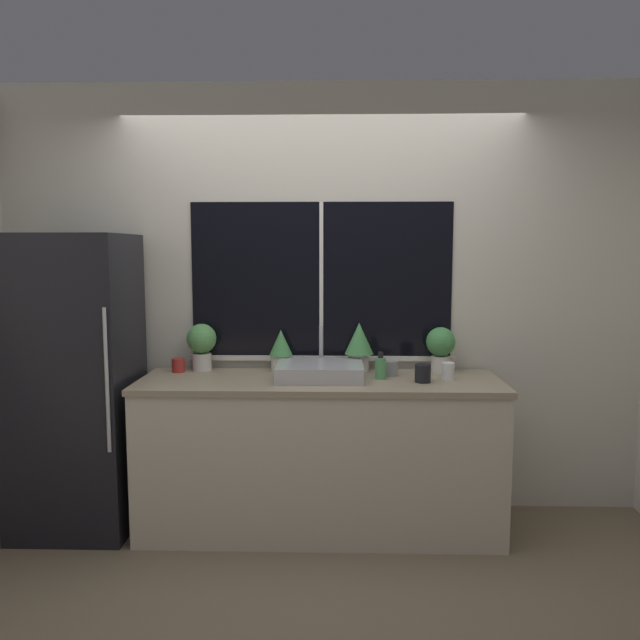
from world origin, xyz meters
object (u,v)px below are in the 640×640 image
(refrigerator, at_px, (76,384))
(soap_bottle, at_px, (381,368))
(potted_plant_center_left, at_px, (281,349))
(mug_white, at_px, (448,371))
(mug_red, at_px, (178,365))
(mug_grey, at_px, (391,368))
(potted_plant_far_right, at_px, (441,346))
(sink, at_px, (320,371))
(mug_black, at_px, (423,373))
(potted_plant_center_right, at_px, (359,343))
(potted_plant_far_left, at_px, (202,343))

(refrigerator, xyz_separation_m, soap_bottle, (1.80, 0.03, 0.10))
(potted_plant_center_left, distance_m, mug_white, 1.03)
(refrigerator, bearing_deg, mug_red, 20.22)
(refrigerator, distance_m, mug_grey, 1.88)
(mug_grey, bearing_deg, refrigerator, -176.01)
(potted_plant_far_right, distance_m, mug_grey, 0.37)
(sink, height_order, mug_black, sink)
(sink, relative_size, potted_plant_center_right, 1.65)
(potted_plant_far_left, xyz_separation_m, potted_plant_far_right, (1.49, 0.00, -0.01))
(potted_plant_far_left, relative_size, mug_white, 2.91)
(soap_bottle, xyz_separation_m, mug_grey, (0.07, 0.10, -0.02))
(sink, bearing_deg, potted_plant_far_left, 163.66)
(refrigerator, xyz_separation_m, potted_plant_far_left, (0.70, 0.26, 0.21))
(soap_bottle, bearing_deg, potted_plant_far_right, 30.58)
(mug_red, relative_size, mug_white, 0.84)
(mug_red, distance_m, mug_grey, 1.31)
(mug_white, bearing_deg, potted_plant_center_left, 166.47)
(sink, relative_size, mug_red, 5.93)
(potted_plant_center_left, relative_size, potted_plant_far_right, 0.93)
(potted_plant_center_right, bearing_deg, potted_plant_center_left, 180.00)
(potted_plant_far_right, bearing_deg, mug_black, -115.62)
(refrigerator, bearing_deg, mug_white, 0.55)
(mug_red, distance_m, mug_black, 1.50)
(sink, xyz_separation_m, potted_plant_far_left, (-0.75, 0.22, 0.13))
(mug_grey, bearing_deg, mug_black, -47.53)
(potted_plant_center_right, relative_size, soap_bottle, 1.91)
(mug_red, height_order, mug_black, mug_black)
(mug_white, bearing_deg, potted_plant_center_right, 154.81)
(soap_bottle, bearing_deg, potted_plant_center_left, 159.35)
(potted_plant_center_left, xyz_separation_m, mug_red, (-0.64, -0.05, -0.10))
(refrigerator, height_order, mug_black, refrigerator)
(refrigerator, relative_size, potted_plant_far_left, 5.96)
(sink, xyz_separation_m, potted_plant_center_left, (-0.25, 0.22, 0.09))
(mug_red, bearing_deg, sink, -10.57)
(mug_red, relative_size, mug_black, 0.82)
(refrigerator, xyz_separation_m, potted_plant_center_left, (1.20, 0.26, 0.17))
(potted_plant_center_right, xyz_separation_m, soap_bottle, (0.12, -0.23, -0.11))
(refrigerator, xyz_separation_m, potted_plant_center_right, (1.69, 0.26, 0.21))
(potted_plant_far_left, distance_m, mug_black, 1.38)
(refrigerator, height_order, soap_bottle, refrigerator)
(potted_plant_center_left, bearing_deg, mug_red, -175.10)
(sink, xyz_separation_m, potted_plant_far_right, (0.74, 0.22, 0.12))
(potted_plant_far_right, xyz_separation_m, soap_bottle, (-0.39, -0.23, -0.10))
(refrigerator, height_order, mug_red, refrigerator)
(soap_bottle, bearing_deg, mug_black, -20.23)
(potted_plant_far_right, bearing_deg, potted_plant_center_left, 180.00)
(sink, distance_m, mug_grey, 0.43)
(refrigerator, bearing_deg, sink, 1.64)
(potted_plant_center_left, distance_m, mug_red, 0.64)
(soap_bottle, xyz_separation_m, mug_white, (0.39, -0.01, -0.02))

